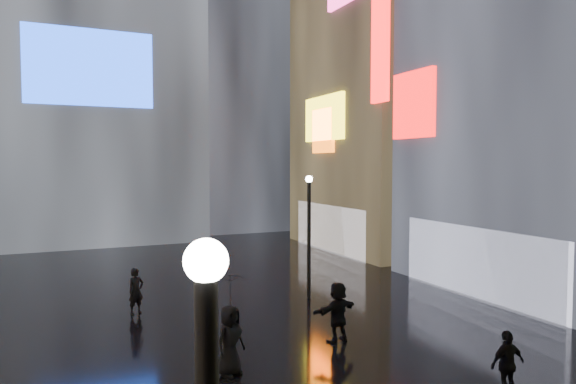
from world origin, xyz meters
TOP-DOWN VIEW (x-y plane):
  - ground at (0.00, 20.00)m, footprint 140.00×140.00m
  - building_right_far at (15.98, 30.00)m, footprint 10.28×12.00m
  - tower_flank_right at (9.00, 46.00)m, footprint 12.00×12.00m
  - lamp_far at (4.50, 19.82)m, footprint 0.30×0.30m
  - pedestrian_3 at (4.77, 9.58)m, footprint 0.99×0.47m
  - pedestrian_4 at (-0.98, 13.63)m, footprint 1.10×0.97m
  - pedestrian_5 at (2.96, 14.70)m, footprint 1.86×1.01m
  - pedestrian_6 at (-2.49, 20.51)m, footprint 0.75×0.64m
  - umbrella_2 at (-0.98, 13.63)m, footprint 1.21×1.22m

SIDE VIEW (x-z plane):
  - ground at x=0.00m, z-range 0.00..0.00m
  - pedestrian_3 at x=4.77m, z-range 0.00..1.64m
  - pedestrian_6 at x=-2.49m, z-range 0.00..1.73m
  - pedestrian_4 at x=-0.98m, z-range 0.00..1.90m
  - pedestrian_5 at x=2.96m, z-range 0.00..1.92m
  - umbrella_2 at x=-0.98m, z-range 1.90..2.76m
  - lamp_far at x=4.50m, z-range 0.34..5.54m
  - building_right_far at x=15.98m, z-range -0.02..27.98m
  - tower_flank_right at x=9.00m, z-range 0.00..34.00m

